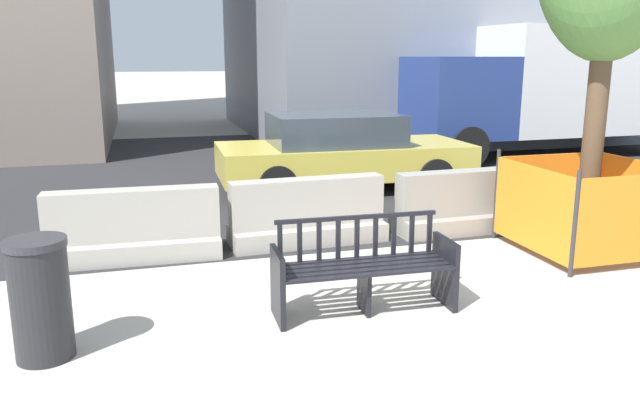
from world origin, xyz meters
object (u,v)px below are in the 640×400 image
street_bench (363,271)px  construction_fence (587,204)px  delivery_truck (553,85)px  jersey_barrier_left (134,231)px  car_taxi_near (341,151)px  jersey_barrier_right (465,206)px  jersey_barrier_centre (308,217)px  trash_bin (41,299)px

street_bench → construction_fence: size_ratio=1.06×
delivery_truck → jersey_barrier_left: bearing=-150.0°
construction_fence → car_taxi_near: car_taxi_near is taller
street_bench → jersey_barrier_left: street_bench is taller
jersey_barrier_right → construction_fence: (0.97, -1.24, 0.25)m
delivery_truck → jersey_barrier_right: bearing=-133.7°
jersey_barrier_centre → jersey_barrier_right: 2.24m
delivery_truck → street_bench: bearing=-134.3°
jersey_barrier_centre → jersey_barrier_right: bearing=-1.2°
jersey_barrier_left → jersey_barrier_right: 4.38m
street_bench → car_taxi_near: car_taxi_near is taller
jersey_barrier_right → construction_fence: bearing=-52.1°
delivery_truck → trash_bin: size_ratio=6.96×
jersey_barrier_left → construction_fence: size_ratio=1.26×
construction_fence → delivery_truck: bearing=57.4°
jersey_barrier_centre → jersey_barrier_right: (2.24, -0.05, 0.00)m
street_bench → construction_fence: bearing=17.4°
construction_fence → delivery_truck: delivery_truck is taller
jersey_barrier_centre → jersey_barrier_left: size_ratio=1.00×
jersey_barrier_centre → car_taxi_near: car_taxi_near is taller
jersey_barrier_right → construction_fence: construction_fence is taller
jersey_barrier_left → street_bench: bearing=-47.1°
construction_fence → trash_bin: 6.15m
delivery_truck → trash_bin: bearing=-142.4°
jersey_barrier_centre → trash_bin: trash_bin is taller
jersey_barrier_left → jersey_barrier_right: (4.38, 0.03, 0.00)m
jersey_barrier_centre → delivery_truck: 9.44m
car_taxi_near → jersey_barrier_right: bearing=-75.7°
street_bench → jersey_barrier_right: street_bench is taller
jersey_barrier_left → jersey_barrier_right: size_ratio=1.00×
jersey_barrier_centre → delivery_truck: (7.54, 5.50, 1.35)m
street_bench → construction_fence: (3.27, 1.03, 0.20)m
construction_fence → trash_bin: bearing=-168.7°
car_taxi_near → delivery_truck: 6.65m
trash_bin → jersey_barrier_centre: bearing=41.4°
jersey_barrier_right → car_taxi_near: (-0.79, 3.11, 0.35)m
jersey_barrier_right → car_taxi_near: bearing=104.3°
jersey_barrier_right → car_taxi_near: car_taxi_near is taller
car_taxi_near → trash_bin: car_taxi_near is taller
street_bench → delivery_truck: 10.99m
jersey_barrier_centre → trash_bin: size_ratio=2.06×
jersey_barrier_right → construction_fence: size_ratio=1.26×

